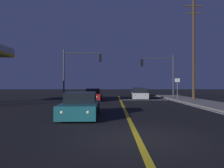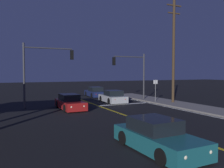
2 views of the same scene
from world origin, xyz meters
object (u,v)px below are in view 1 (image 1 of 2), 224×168
car_distant_tail_navy (137,92)px  traffic_signal_far_left (77,66)px  utility_pole_right (193,49)px  street_sign_corner (177,85)px  traffic_signal_near_right (161,69)px  car_far_approaching_teal (80,106)px  car_parked_curb_silver (139,94)px  car_mid_block_red (93,95)px

car_distant_tail_navy → traffic_signal_far_left: (-7.97, -7.50, 3.43)m
traffic_signal_far_left → utility_pole_right: size_ratio=0.55×
street_sign_corner → traffic_signal_far_left: bearing=173.1°
traffic_signal_near_right → utility_pole_right: 5.18m
utility_pole_right → street_sign_corner: (-1.40, 1.21, -3.98)m
street_sign_corner → utility_pole_right: bearing=-40.7°
car_distant_tail_navy → utility_pole_right: 12.37m
car_far_approaching_teal → traffic_signal_far_left: 14.96m
street_sign_corner → car_parked_curb_silver: bearing=150.3°
car_mid_block_red → traffic_signal_far_left: traffic_signal_far_left is taller
car_far_approaching_teal → car_parked_curb_silver: (5.04, 15.23, -0.00)m
car_distant_tail_navy → car_parked_curb_silver: (-0.42, -6.61, -0.00)m
car_mid_block_red → utility_pole_right: 12.08m
car_distant_tail_navy → traffic_signal_near_right: (2.38, -6.10, 3.11)m
utility_pole_right → car_far_approaching_teal: bearing=-131.7°
car_mid_block_red → utility_pole_right: size_ratio=0.42×
car_distant_tail_navy → utility_pole_right: size_ratio=0.42×
car_mid_block_red → traffic_signal_near_right: bearing=-160.6°
car_parked_curb_silver → traffic_signal_near_right: 4.21m
car_mid_block_red → utility_pole_right: bearing=174.1°
traffic_signal_near_right → car_distant_tail_navy: bearing=-68.7°
car_parked_curb_silver → traffic_signal_near_right: size_ratio=0.77×
car_mid_block_red → street_sign_corner: 9.60m
traffic_signal_near_right → street_sign_corner: (1.23, -2.80, -2.00)m
traffic_signal_far_left → car_mid_block_red: bearing=-40.7°
traffic_signal_near_right → traffic_signal_far_left: bearing=7.7°
car_mid_block_red → traffic_signal_far_left: size_ratio=0.77×
street_sign_corner → car_distant_tail_navy: bearing=112.1°
car_distant_tail_navy → car_far_approaching_teal: same height
traffic_signal_near_right → traffic_signal_far_left: 10.45m
car_distant_tail_navy → car_mid_block_red: size_ratio=0.99×
car_distant_tail_navy → car_parked_curb_silver: 6.62m
car_parked_curb_silver → traffic_signal_near_right: bearing=13.0°
traffic_signal_far_left → car_parked_curb_silver: bearing=6.8°
car_far_approaching_teal → traffic_signal_near_right: (7.83, 15.74, 3.11)m
car_distant_tail_navy → traffic_signal_far_left: size_ratio=0.76×
car_distant_tail_navy → traffic_signal_far_left: traffic_signal_far_left is taller
car_mid_block_red → traffic_signal_far_left: bearing=-42.1°
car_far_approaching_teal → utility_pole_right: utility_pole_right is taller
car_far_approaching_teal → traffic_signal_far_left: traffic_signal_far_left is taller
car_far_approaching_teal → street_sign_corner: street_sign_corner is taller
car_distant_tail_navy → car_far_approaching_teal: (-5.45, -21.84, 0.00)m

